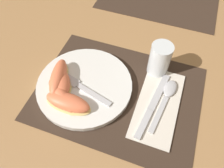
# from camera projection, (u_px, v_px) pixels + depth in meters

# --- Properties ---
(ground_plane) EXTENTS (3.00, 3.00, 0.00)m
(ground_plane) POSITION_uv_depth(u_px,v_px,m) (118.00, 93.00, 0.62)
(ground_plane) COLOR #A37547
(placemat) EXTENTS (0.46, 0.35, 0.00)m
(placemat) POSITION_uv_depth(u_px,v_px,m) (118.00, 93.00, 0.62)
(placemat) COLOR #38281E
(placemat) RESTS_ON ground_plane
(plate) EXTENTS (0.27, 0.27, 0.02)m
(plate) POSITION_uv_depth(u_px,v_px,m) (85.00, 85.00, 0.63)
(plate) COLOR white
(plate) RESTS_ON placemat
(juice_glass) EXTENTS (0.06, 0.06, 0.10)m
(juice_glass) POSITION_uv_depth(u_px,v_px,m) (159.00, 61.00, 0.63)
(juice_glass) COLOR silver
(juice_glass) RESTS_ON placemat
(napkin) EXTENTS (0.11, 0.24, 0.00)m
(napkin) POSITION_uv_depth(u_px,v_px,m) (158.00, 105.00, 0.60)
(napkin) COLOR silver
(napkin) RESTS_ON placemat
(knife) EXTENTS (0.05, 0.22, 0.01)m
(knife) POSITION_uv_depth(u_px,v_px,m) (152.00, 106.00, 0.59)
(knife) COLOR #BCBCC1
(knife) RESTS_ON napkin
(spoon) EXTENTS (0.05, 0.18, 0.01)m
(spoon) POSITION_uv_depth(u_px,v_px,m) (167.00, 95.00, 0.61)
(spoon) COLOR #BCBCC1
(spoon) RESTS_ON napkin
(fork) EXTENTS (0.18, 0.07, 0.00)m
(fork) POSITION_uv_depth(u_px,v_px,m) (80.00, 86.00, 0.61)
(fork) COLOR #BCBCC1
(fork) RESTS_ON plate
(citrus_wedge_0) EXTENTS (0.08, 0.14, 0.04)m
(citrus_wedge_0) POSITION_uv_depth(u_px,v_px,m) (59.00, 78.00, 0.61)
(citrus_wedge_0) COLOR #F4DB84
(citrus_wedge_0) RESTS_ON plate
(citrus_wedge_1) EXTENTS (0.10, 0.11, 0.04)m
(citrus_wedge_1) POSITION_uv_depth(u_px,v_px,m) (61.00, 84.00, 0.60)
(citrus_wedge_1) COLOR #F4DB84
(citrus_wedge_1) RESTS_ON plate
(citrus_wedge_2) EXTENTS (0.13, 0.10, 0.03)m
(citrus_wedge_2) POSITION_uv_depth(u_px,v_px,m) (61.00, 96.00, 0.58)
(citrus_wedge_2) COLOR #F4DB84
(citrus_wedge_2) RESTS_ON plate
(citrus_wedge_3) EXTENTS (0.13, 0.05, 0.03)m
(citrus_wedge_3) POSITION_uv_depth(u_px,v_px,m) (68.00, 102.00, 0.57)
(citrus_wedge_3) COLOR #F4DB84
(citrus_wedge_3) RESTS_ON plate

